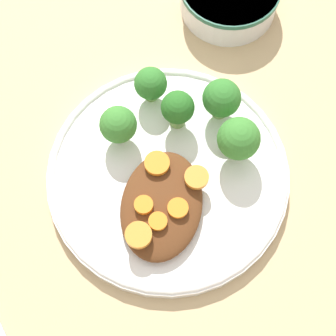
{
  "coord_description": "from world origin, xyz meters",
  "views": [
    {
      "loc": [
        -0.21,
        -0.03,
        0.56
      ],
      "look_at": [
        0.0,
        0.0,
        0.03
      ],
      "focal_mm": 60.0,
      "sensor_mm": 36.0,
      "label": 1
    }
  ],
  "objects": [
    {
      "name": "ground_plane",
      "position": [
        0.0,
        0.0,
        0.0
      ],
      "size": [
        4.0,
        4.0,
        0.0
      ],
      "primitive_type": "plane",
      "color": "tan"
    },
    {
      "name": "plate",
      "position": [
        0.0,
        0.0,
        0.01
      ],
      "size": [
        0.25,
        0.25,
        0.02
      ],
      "color": "white",
      "rests_on": "ground_plane"
    },
    {
      "name": "stew_mound",
      "position": [
        -0.04,
        -0.0,
        0.02
      ],
      "size": [
        0.12,
        0.08,
        0.02
      ],
      "primitive_type": "ellipsoid",
      "color": "#5B3319",
      "rests_on": "plate"
    },
    {
      "name": "broccoli_floret_0",
      "position": [
        0.08,
        -0.04,
        0.05
      ],
      "size": [
        0.04,
        0.04,
        0.05
      ],
      "color": "#7FA85B",
      "rests_on": "plate"
    },
    {
      "name": "broccoli_floret_1",
      "position": [
        0.03,
        0.06,
        0.04
      ],
      "size": [
        0.04,
        0.04,
        0.05
      ],
      "color": "#7FA85B",
      "rests_on": "plate"
    },
    {
      "name": "broccoli_floret_2",
      "position": [
        0.06,
        0.0,
        0.05
      ],
      "size": [
        0.03,
        0.03,
        0.05
      ],
      "color": "#759E51",
      "rests_on": "plate"
    },
    {
      "name": "broccoli_floret_3",
      "position": [
        0.03,
        -0.07,
        0.05
      ],
      "size": [
        0.04,
        0.04,
        0.06
      ],
      "color": "#7FA85B",
      "rests_on": "plate"
    },
    {
      "name": "broccoli_floret_4",
      "position": [
        0.09,
        0.03,
        0.04
      ],
      "size": [
        0.04,
        0.04,
        0.05
      ],
      "color": "#759E51",
      "rests_on": "plate"
    },
    {
      "name": "carrot_slice_0",
      "position": [
        -0.05,
        0.02,
        0.04
      ],
      "size": [
        0.02,
        0.02,
        0.01
      ],
      "primitive_type": "cylinder",
      "color": "orange",
      "rests_on": "stew_mound"
    },
    {
      "name": "carrot_slice_1",
      "position": [
        -0.06,
        -0.0,
        0.04
      ],
      "size": [
        0.02,
        0.02,
        0.0
      ],
      "primitive_type": "cylinder",
      "color": "orange",
      "rests_on": "stew_mound"
    },
    {
      "name": "carrot_slice_2",
      "position": [
        -0.0,
        0.01,
        0.04
      ],
      "size": [
        0.03,
        0.03,
        0.01
      ],
      "primitive_type": "cylinder",
      "color": "orange",
      "rests_on": "stew_mound"
    },
    {
      "name": "carrot_slice_3",
      "position": [
        -0.01,
        -0.03,
        0.04
      ],
      "size": [
        0.02,
        0.02,
        0.01
      ],
      "primitive_type": "cylinder",
      "color": "orange",
      "rests_on": "stew_mound"
    },
    {
      "name": "carrot_slice_4",
      "position": [
        -0.08,
        0.02,
        0.04
      ],
      "size": [
        0.03,
        0.03,
        0.01
      ],
      "primitive_type": "cylinder",
      "color": "orange",
      "rests_on": "stew_mound"
    },
    {
      "name": "carrot_slice_5",
      "position": [
        -0.04,
        -0.02,
        0.04
      ],
      "size": [
        0.02,
        0.02,
        0.0
      ],
      "primitive_type": "cylinder",
      "color": "orange",
      "rests_on": "stew_mound"
    },
    {
      "name": "fork",
      "position": [
        -0.18,
        0.13,
        0.0
      ],
      "size": [
        0.15,
        0.13,
        0.01
      ],
      "rotation": [
        0.0,
        0.0,
        10.11
      ],
      "color": "silver",
      "rests_on": "ground_plane"
    }
  ]
}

